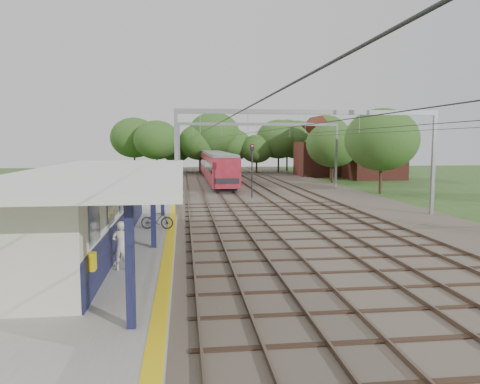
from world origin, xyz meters
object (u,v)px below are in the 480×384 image
train (215,165)px  signal_post (252,163)px  bicycle (157,219)px  person (121,246)px

train → signal_post: bearing=-84.9°
bicycle → train: 36.56m
bicycle → train: size_ratio=0.05×
signal_post → person: bearing=-86.5°
person → signal_post: bearing=-105.4°
person → bicycle: person is taller
train → signal_post: (1.85, -20.78, 1.08)m
person → train: size_ratio=0.05×
bicycle → train: train is taller
bicycle → signal_post: (7.34, 15.35, 2.24)m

